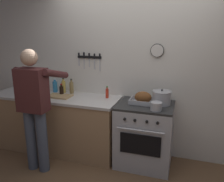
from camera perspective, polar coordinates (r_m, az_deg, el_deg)
name	(u,v)px	position (r m, az deg, el deg)	size (l,w,h in m)	color
wall_back	(136,70)	(3.48, 5.97, 5.11)	(6.00, 0.13, 2.60)	white
counter_block	(56,122)	(3.84, -13.56, -7.53)	(2.03, 0.65, 0.90)	tan
stove	(144,135)	(3.36, 7.98, -10.58)	(0.76, 0.67, 0.90)	#BCBCC1
person_cook	(34,104)	(3.19, -18.57, -2.95)	(0.51, 0.63, 1.66)	#4C566B
roasting_pan	(143,98)	(3.20, 7.63, -1.80)	(0.35, 0.26, 0.17)	#B7B7BC
stock_pot	(162,98)	(3.21, 12.14, -1.62)	(0.25, 0.25, 0.21)	#B7B7BC
saucepan	(156,106)	(2.97, 10.83, -3.71)	(0.15, 0.15, 0.11)	#B7B7BC
cutting_board	(59,96)	(3.60, -12.84, -1.24)	(0.36, 0.24, 0.02)	tan
bottle_vinegar	(72,87)	(3.73, -9.93, 0.87)	(0.06, 0.06, 0.23)	#997F4C
bottle_hot_sauce	(107,93)	(3.43, -1.22, -0.54)	(0.05, 0.05, 0.18)	red
bottle_dish_soap	(55,86)	(3.88, -13.85, 1.11)	(0.07, 0.07, 0.22)	#338CCC
bottle_cooking_oil	(64,87)	(3.80, -11.84, 1.07)	(0.07, 0.07, 0.24)	gold
bottle_soy_sauce	(61,90)	(3.67, -12.33, 0.14)	(0.06, 0.06, 0.18)	black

